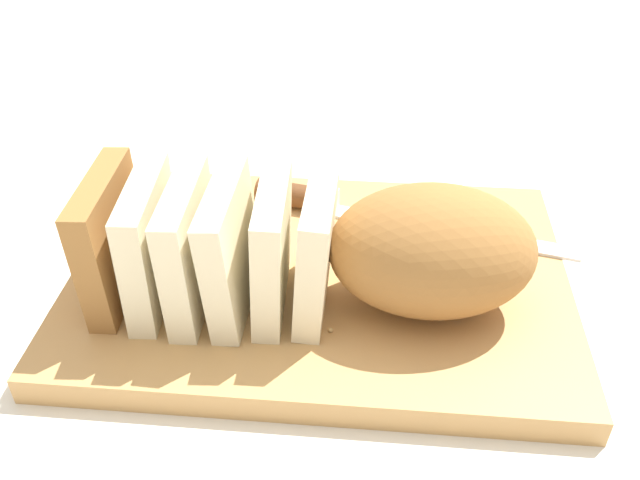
# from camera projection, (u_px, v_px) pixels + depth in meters

# --- Properties ---
(ground_plane) EXTENTS (3.00, 3.00, 0.00)m
(ground_plane) POSITION_uv_depth(u_px,v_px,m) (320.00, 290.00, 0.59)
(ground_plane) COLOR silver
(cutting_board) EXTENTS (0.42, 0.30, 0.02)m
(cutting_board) POSITION_uv_depth(u_px,v_px,m) (320.00, 279.00, 0.59)
(cutting_board) COLOR tan
(cutting_board) RESTS_ON ground_plane
(bread_loaf) EXTENTS (0.34, 0.11, 0.10)m
(bread_loaf) POSITION_uv_depth(u_px,v_px,m) (333.00, 248.00, 0.52)
(bread_loaf) COLOR #996633
(bread_loaf) RESTS_ON cutting_board
(bread_knife) EXTENTS (0.29, 0.09, 0.02)m
(bread_knife) POSITION_uv_depth(u_px,v_px,m) (331.00, 204.00, 0.64)
(bread_knife) COLOR silver
(bread_knife) RESTS_ON cutting_board
(crumb_near_knife) EXTENTS (0.00, 0.00, 0.00)m
(crumb_near_knife) POSITION_uv_depth(u_px,v_px,m) (331.00, 330.00, 0.52)
(crumb_near_knife) COLOR tan
(crumb_near_knife) RESTS_ON cutting_board
(crumb_near_loaf) EXTENTS (0.01, 0.01, 0.01)m
(crumb_near_loaf) POSITION_uv_depth(u_px,v_px,m) (270.00, 268.00, 0.58)
(crumb_near_loaf) COLOR tan
(crumb_near_loaf) RESTS_ON cutting_board
(crumb_stray_left) EXTENTS (0.00, 0.00, 0.00)m
(crumb_stray_left) POSITION_uv_depth(u_px,v_px,m) (407.00, 273.00, 0.57)
(crumb_stray_left) COLOR tan
(crumb_stray_left) RESTS_ON cutting_board
(crumb_stray_right) EXTENTS (0.01, 0.01, 0.01)m
(crumb_stray_right) POSITION_uv_depth(u_px,v_px,m) (374.00, 246.00, 0.60)
(crumb_stray_right) COLOR tan
(crumb_stray_right) RESTS_ON cutting_board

